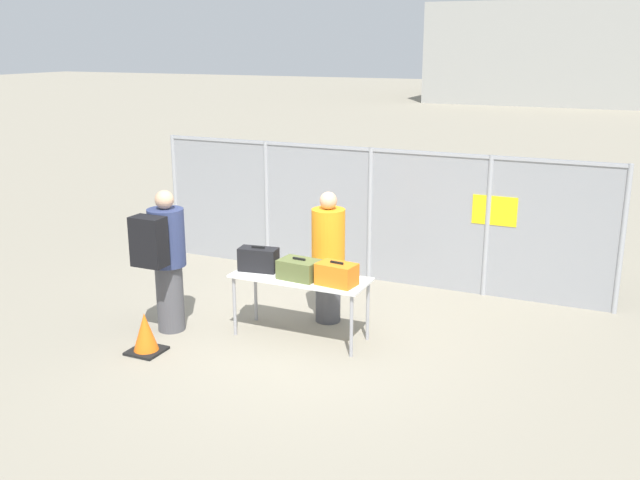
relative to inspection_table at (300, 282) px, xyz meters
The scene contains 11 objects.
ground_plane 0.71m from the inspection_table, 98.54° to the right, with size 120.00×120.00×0.00m, color gray.
fence_section 2.41m from the inspection_table, 90.27° to the left, with size 6.87×0.07×1.96m.
inspection_table is the anchor object (origin of this frame).
suitcase_black 0.59m from the inspection_table, behind, with size 0.49×0.28×0.30m.
suitcase_olive 0.20m from the inspection_table, 75.73° to the right, with size 0.48×0.35×0.25m.
suitcase_orange 0.54m from the inspection_table, ahead, with size 0.46×0.32×0.27m.
traveler_hooded 1.64m from the inspection_table, 162.08° to the right, with size 0.43×0.67×1.74m.
security_worker_near 0.64m from the inspection_table, 81.90° to the left, with size 0.41×0.41×1.66m.
utility_trailer 4.75m from the inspection_table, 74.83° to the left, with size 3.50×2.12×0.63m.
distant_hangar 40.01m from the inspection_table, 90.84° to the left, with size 15.52×13.48×5.54m.
traffic_cone 1.86m from the inspection_table, 141.99° to the right, with size 0.38×0.38×0.47m.
Camera 1 is at (3.48, -6.91, 3.40)m, focal length 40.00 mm.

